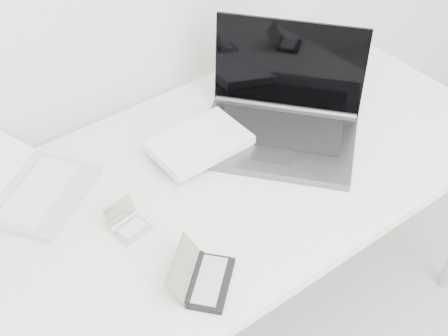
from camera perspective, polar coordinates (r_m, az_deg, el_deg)
desk at (r=1.71m, az=-0.01°, el=-1.50°), size 1.60×0.80×0.73m
laptop_large at (r=1.76m, az=3.59°, el=4.02°), size 0.61×0.55×0.29m
netbook_open_white at (r=1.68m, az=-17.58°, el=-1.74°), size 0.42×0.44×0.09m
pda_silver at (r=1.54m, az=-8.76°, el=-5.13°), size 0.09×0.09×0.07m
palmtop_charcoal at (r=1.42m, az=-1.88°, el=-10.10°), size 0.20×0.19×0.08m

